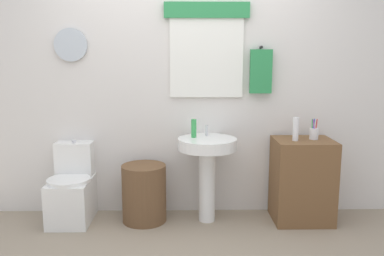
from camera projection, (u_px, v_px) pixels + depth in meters
back_wall at (183, 77)px, 3.81m from camera, size 4.40×0.18×2.60m
toilet at (72, 191)px, 3.72m from camera, size 0.38×0.51×0.73m
laundry_hamper at (144, 193)px, 3.70m from camera, size 0.40×0.40×0.53m
pedestal_sink at (207, 159)px, 3.65m from camera, size 0.53×0.53×0.77m
faucet at (207, 130)px, 3.73m from camera, size 0.03×0.03×0.10m
wooden_cabinet at (302, 180)px, 3.70m from camera, size 0.52×0.44×0.76m
soap_bottle at (194, 128)px, 3.65m from camera, size 0.05×0.05×0.17m
lotion_bottle at (296, 129)px, 3.57m from camera, size 0.05×0.05×0.21m
toothbrush_cup at (314, 133)px, 3.64m from camera, size 0.08×0.08×0.19m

